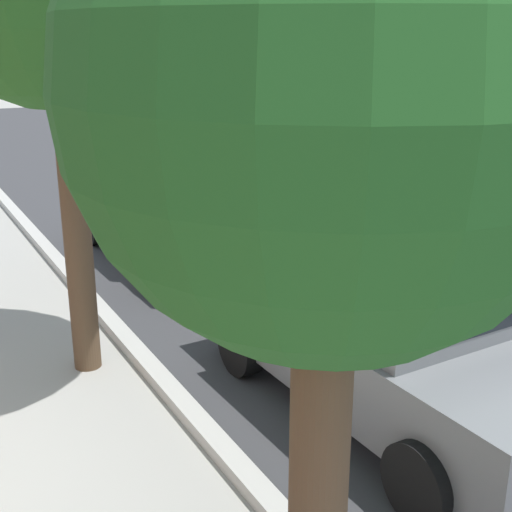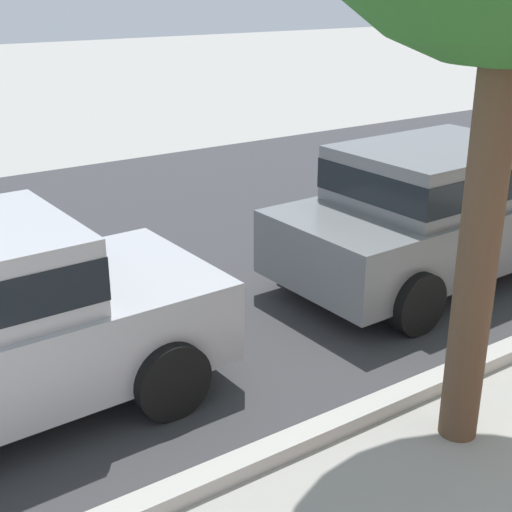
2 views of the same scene
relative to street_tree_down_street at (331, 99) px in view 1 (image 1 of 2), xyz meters
name	(u,v)px [view 1 (image 1 of 2)]	position (x,y,z in m)	size (l,w,h in m)	color
curb_stone	(205,429)	(-2.49, 0.49, -3.11)	(60.00, 0.20, 0.12)	#B2AFA8
street_tree_down_street	(331,99)	(0.00, 0.00, 0.00)	(2.31, 2.31, 4.36)	brown
parked_car_silver	(170,206)	(-7.43, 2.22, -2.33)	(4.15, 2.02, 1.56)	#B7B7BC
parked_car_grey	(387,326)	(-2.13, 2.22, -2.33)	(4.15, 2.02, 1.56)	slate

